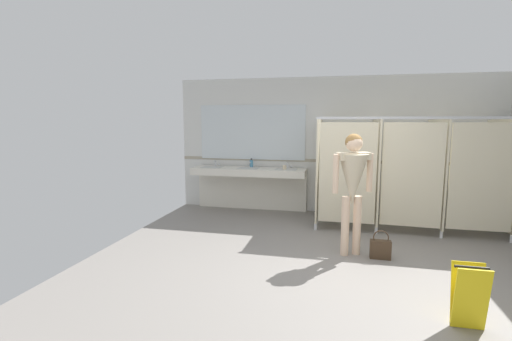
{
  "coord_description": "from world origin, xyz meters",
  "views": [
    {
      "loc": [
        -0.01,
        -4.3,
        1.85
      ],
      "look_at": [
        -1.24,
        1.11,
        1.08
      ],
      "focal_mm": 25.2,
      "sensor_mm": 36.0,
      "label": 1
    }
  ],
  "objects_px": {
    "person_standing": "(353,179)",
    "soap_dispenser": "(251,163)",
    "handbag": "(380,249)",
    "paper_cup": "(284,167)",
    "wet_floor_sign": "(469,296)"
  },
  "relations": [
    {
      "from": "person_standing",
      "to": "handbag",
      "type": "relative_size",
      "value": 4.25
    },
    {
      "from": "person_standing",
      "to": "soap_dispenser",
      "type": "height_order",
      "value": "person_standing"
    },
    {
      "from": "paper_cup",
      "to": "wet_floor_sign",
      "type": "distance_m",
      "value": 4.24
    },
    {
      "from": "handbag",
      "to": "soap_dispenser",
      "type": "height_order",
      "value": "soap_dispenser"
    },
    {
      "from": "handbag",
      "to": "soap_dispenser",
      "type": "relative_size",
      "value": 2.18
    },
    {
      "from": "person_standing",
      "to": "paper_cup",
      "type": "relative_size",
      "value": 19.62
    },
    {
      "from": "soap_dispenser",
      "to": "person_standing",
      "type": "bearing_deg",
      "value": -48.5
    },
    {
      "from": "soap_dispenser",
      "to": "paper_cup",
      "type": "xyz_separation_m",
      "value": [
        0.73,
        -0.24,
        -0.03
      ]
    },
    {
      "from": "paper_cup",
      "to": "person_standing",
      "type": "bearing_deg",
      "value": -58.09
    },
    {
      "from": "soap_dispenser",
      "to": "wet_floor_sign",
      "type": "bearing_deg",
      "value": -52.7
    },
    {
      "from": "handbag",
      "to": "wet_floor_sign",
      "type": "height_order",
      "value": "wet_floor_sign"
    },
    {
      "from": "person_standing",
      "to": "wet_floor_sign",
      "type": "relative_size",
      "value": 2.86
    },
    {
      "from": "handbag",
      "to": "paper_cup",
      "type": "distance_m",
      "value": 2.7
    },
    {
      "from": "wet_floor_sign",
      "to": "handbag",
      "type": "bearing_deg",
      "value": 110.31
    },
    {
      "from": "soap_dispenser",
      "to": "wet_floor_sign",
      "type": "height_order",
      "value": "soap_dispenser"
    }
  ]
}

